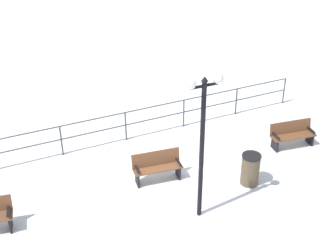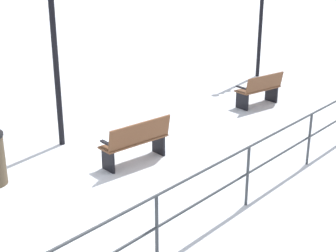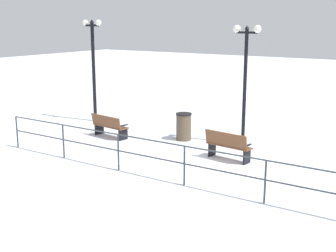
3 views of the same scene
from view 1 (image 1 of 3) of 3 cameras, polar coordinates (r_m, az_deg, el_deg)
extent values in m
plane|color=white|center=(14.37, -1.16, -6.81)|extent=(80.00, 80.00, 0.00)
cube|color=black|center=(13.24, -18.73, -11.02)|extent=(0.44, 0.13, 0.48)
cube|color=black|center=(13.00, -18.98, -9.87)|extent=(0.44, 0.15, 0.04)
cube|color=brown|center=(14.13, -1.25, -5.21)|extent=(0.61, 1.54, 0.04)
cube|color=brown|center=(14.16, -1.51, -3.93)|extent=(0.30, 1.50, 0.45)
cube|color=black|center=(14.12, -3.78, -6.44)|extent=(0.38, 0.10, 0.46)
cube|color=black|center=(14.43, 1.25, -5.51)|extent=(0.38, 0.10, 0.46)
cube|color=black|center=(13.91, -3.81, -5.31)|extent=(0.38, 0.12, 0.04)
cube|color=black|center=(14.21, 1.29, -4.40)|extent=(0.38, 0.12, 0.04)
cube|color=brown|center=(16.40, 15.07, -1.16)|extent=(0.69, 1.60, 0.04)
cube|color=brown|center=(16.47, 14.76, -0.08)|extent=(0.33, 1.55, 0.42)
cube|color=black|center=(16.19, 12.93, -2.18)|extent=(0.43, 0.11, 0.43)
cube|color=black|center=(16.85, 16.95, -1.43)|extent=(0.43, 0.11, 0.43)
cube|color=black|center=(16.01, 13.09, -1.20)|extent=(0.43, 0.13, 0.04)
cube|color=black|center=(16.67, 17.15, -0.48)|extent=(0.43, 0.13, 0.04)
cylinder|color=black|center=(11.99, 4.13, -3.33)|extent=(0.12, 0.12, 4.03)
cylinder|color=black|center=(11.09, 4.48, 4.93)|extent=(0.07, 0.74, 0.07)
sphere|color=white|center=(10.88, 2.79, 5.17)|extent=(0.27, 0.27, 0.27)
sphere|color=white|center=(11.22, 6.17, 5.81)|extent=(0.27, 0.27, 0.27)
cone|color=black|center=(11.02, 4.51, 5.79)|extent=(0.17, 0.17, 0.12)
cylinder|color=#383D42|center=(15.73, -12.91, -1.78)|extent=(0.05, 0.05, 1.08)
cylinder|color=#383D42|center=(16.23, -5.19, -0.05)|extent=(0.05, 0.05, 1.08)
cylinder|color=#383D42|center=(17.03, 1.94, 1.55)|extent=(0.05, 0.05, 1.08)
cylinder|color=#383D42|center=(18.07, 8.35, 2.97)|extent=(0.05, 0.05, 1.08)
cylinder|color=#383D42|center=(19.33, 14.00, 4.18)|extent=(0.05, 0.05, 1.08)
cylinder|color=#383D42|center=(15.98, -5.28, 1.64)|extent=(0.04, 13.57, 0.04)
cylinder|color=#383D42|center=(16.21, -5.20, 0.12)|extent=(0.04, 13.57, 0.04)
cylinder|color=brown|center=(14.25, 10.03, -5.34)|extent=(0.55, 0.55, 0.95)
cylinder|color=black|center=(13.97, 10.21, -3.64)|extent=(0.58, 0.58, 0.06)
camera|label=2|loc=(21.15, 7.85, 17.49)|focal=53.14mm
camera|label=3|loc=(23.58, -29.11, 15.68)|focal=48.42mm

